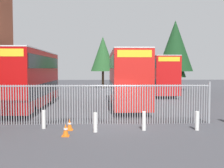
{
  "coord_description": "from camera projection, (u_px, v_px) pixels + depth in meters",
  "views": [
    {
      "loc": [
        -0.67,
        -15.09,
        3.1
      ],
      "look_at": [
        0.0,
        4.0,
        2.0
      ],
      "focal_mm": 43.89,
      "sensor_mm": 36.0,
      "label": 1
    }
  ],
  "objects": [
    {
      "name": "ground_plane",
      "position": [
        110.0,
        105.0,
        23.24
      ],
      "size": [
        100.0,
        100.0,
        0.0
      ],
      "primitive_type": "plane",
      "color": "#3D3D42"
    },
    {
      "name": "palisade_fence",
      "position": [
        87.0,
        103.0,
        15.14
      ],
      "size": [
        13.8,
        0.14,
        2.35
      ],
      "color": "gray",
      "rests_on": "ground"
    },
    {
      "name": "double_decker_bus_near_gate",
      "position": [
        127.0,
        77.0,
        22.2
      ],
      "size": [
        2.54,
        10.81,
        4.42
      ],
      "color": "red",
      "rests_on": "ground"
    },
    {
      "name": "double_decker_bus_behind_fence_left",
      "position": [
        30.0,
        77.0,
        21.05
      ],
      "size": [
        2.54,
        10.81,
        4.42
      ],
      "color": "#B70C0C",
      "rests_on": "ground"
    },
    {
      "name": "double_decker_bus_behind_fence_right",
      "position": [
        158.0,
        74.0,
        32.28
      ],
      "size": [
        2.54,
        10.81,
        4.42
      ],
      "color": "red",
      "rests_on": "ground"
    },
    {
      "name": "bollard_near_left",
      "position": [
        44.0,
        119.0,
        14.05
      ],
      "size": [
        0.2,
        0.2,
        0.95
      ],
      "primitive_type": "cylinder",
      "color": "silver",
      "rests_on": "ground"
    },
    {
      "name": "bollard_center_front",
      "position": [
        95.0,
        122.0,
        13.26
      ],
      "size": [
        0.2,
        0.2,
        0.95
      ],
      "primitive_type": "cylinder",
      "color": "silver",
      "rests_on": "ground"
    },
    {
      "name": "bollard_near_right",
      "position": [
        144.0,
        121.0,
        13.66
      ],
      "size": [
        0.2,
        0.2,
        0.95
      ],
      "primitive_type": "cylinder",
      "color": "silver",
      "rests_on": "ground"
    },
    {
      "name": "bollard_far_right",
      "position": [
        197.0,
        121.0,
        13.68
      ],
      "size": [
        0.2,
        0.2,
        0.95
      ],
      "primitive_type": "cylinder",
      "color": "silver",
      "rests_on": "ground"
    },
    {
      "name": "traffic_cone_mid_forecourt",
      "position": [
        66.0,
        130.0,
        12.45
      ],
      "size": [
        0.34,
        0.34,
        0.59
      ],
      "color": "orange",
      "rests_on": "ground"
    },
    {
      "name": "traffic_cone_near_kerb",
      "position": [
        70.0,
        125.0,
        13.68
      ],
      "size": [
        0.34,
        0.34,
        0.59
      ],
      "color": "orange",
      "rests_on": "ground"
    },
    {
      "name": "tree_tall_back",
      "position": [
        175.0,
        46.0,
        37.78
      ],
      "size": [
        4.9,
        4.9,
        9.69
      ],
      "color": "#4C3823",
      "rests_on": "ground"
    },
    {
      "name": "tree_short_side",
      "position": [
        103.0,
        54.0,
        43.18
      ],
      "size": [
        3.81,
        3.81,
        8.09
      ],
      "color": "#4C3823",
      "rests_on": "ground"
    },
    {
      "name": "tree_mid_row",
      "position": [
        171.0,
        56.0,
        37.68
      ],
      "size": [
        4.14,
        4.14,
        7.8
      ],
      "color": "#4C3823",
      "rests_on": "ground"
    }
  ]
}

